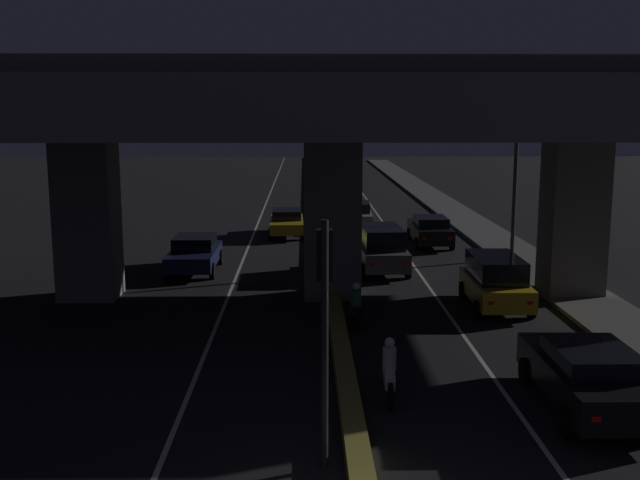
{
  "coord_description": "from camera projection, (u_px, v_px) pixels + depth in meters",
  "views": [
    {
      "loc": [
        -1.01,
        -10.09,
        6.68
      ],
      "look_at": [
        -0.28,
        23.57,
        0.84
      ],
      "focal_mm": 42.0,
      "sensor_mm": 36.0,
      "label": 1
    }
  ],
  "objects": [
    {
      "name": "car_black_lead",
      "position": [
        588.0,
        375.0,
        16.81
      ],
      "size": [
        2.1,
        4.69,
        1.52
      ],
      "rotation": [
        0.0,
        0.0,
        1.56
      ],
      "color": "black",
      "rests_on": "ground_plane"
    },
    {
      "name": "car_dark_blue_lead_oncoming",
      "position": [
        194.0,
        253.0,
        31.37
      ],
      "size": [
        2.03,
        4.39,
        1.48
      ],
      "rotation": [
        0.0,
        0.0,
        -1.57
      ],
      "color": "#141938",
      "rests_on": "ground_plane"
    },
    {
      "name": "lane_line_left_inner",
      "position": [
        259.0,
        222.0,
        45.49
      ],
      "size": [
        0.12,
        126.0,
        0.0
      ],
      "primitive_type": "cube",
      "color": "beige",
      "rests_on": "ground_plane"
    },
    {
      "name": "car_silver_fifth",
      "position": [
        356.0,
        214.0,
        43.09
      ],
      "size": [
        2.06,
        4.68,
        1.5
      ],
      "rotation": [
        0.0,
        0.0,
        1.53
      ],
      "color": "gray",
      "rests_on": "ground_plane"
    },
    {
      "name": "car_black_fourth",
      "position": [
        430.0,
        230.0,
        37.54
      ],
      "size": [
        1.94,
        4.59,
        1.46
      ],
      "rotation": [
        0.0,
        0.0,
        1.56
      ],
      "color": "black",
      "rests_on": "ground_plane"
    },
    {
      "name": "car_taxi_yellow_second",
      "position": [
        496.0,
        281.0,
        25.53
      ],
      "size": [
        1.98,
        4.11,
        1.79
      ],
      "rotation": [
        0.0,
        0.0,
        1.55
      ],
      "color": "gold",
      "rests_on": "ground_plane"
    },
    {
      "name": "car_grey_third",
      "position": [
        381.0,
        248.0,
        31.31
      ],
      "size": [
        2.09,
        4.3,
        1.89
      ],
      "rotation": [
        0.0,
        0.0,
        1.6
      ],
      "color": "#515459",
      "rests_on": "ground_plane"
    },
    {
      "name": "motorcycle_white_filtering_near",
      "position": [
        389.0,
        373.0,
        17.51
      ],
      "size": [
        0.34,
        1.98,
        1.47
      ],
      "rotation": [
        0.0,
        0.0,
        1.51
      ],
      "color": "black",
      "rests_on": "ground_plane"
    },
    {
      "name": "elevated_overpass",
      "position": [
        323.0,
        118.0,
        26.22
      ],
      "size": [
        35.47,
        11.86,
        8.6
      ],
      "color": "slate",
      "rests_on": "ground_plane"
    },
    {
      "name": "motorcycle_blue_filtering_far",
      "position": [
        349.0,
        272.0,
        28.36
      ],
      "size": [
        0.33,
        1.97,
        1.52
      ],
      "rotation": [
        0.0,
        0.0,
        1.61
      ],
      "color": "black",
      "rests_on": "ground_plane"
    },
    {
      "name": "car_taxi_yellow_second_oncoming",
      "position": [
        287.0,
        222.0,
        40.45
      ],
      "size": [
        1.96,
        4.43,
        1.39
      ],
      "rotation": [
        0.0,
        0.0,
        -1.55
      ],
      "color": "gold",
      "rests_on": "ground_plane"
    },
    {
      "name": "traffic_light_left_of_median",
      "position": [
        324.0,
        301.0,
        13.67
      ],
      "size": [
        0.3,
        0.49,
        4.76
      ],
      "color": "black",
      "rests_on": "ground_plane"
    },
    {
      "name": "median_divider",
      "position": [
        321.0,
        219.0,
        45.54
      ],
      "size": [
        0.48,
        126.0,
        0.38
      ],
      "primitive_type": "cube",
      "color": "olive",
      "rests_on": "ground_plane"
    },
    {
      "name": "motorcycle_black_filtering_mid",
      "position": [
        356.0,
        307.0,
        23.42
      ],
      "size": [
        0.33,
        1.85,
        1.39
      ],
      "rotation": [
        0.0,
        0.0,
        1.62
      ],
      "color": "black",
      "rests_on": "ground_plane"
    },
    {
      "name": "street_lamp",
      "position": [
        509.0,
        166.0,
        33.35
      ],
      "size": [
        2.03,
        0.32,
        7.12
      ],
      "color": "#2D2D30",
      "rests_on": "ground_plane"
    },
    {
      "name": "sidewalk_right",
      "position": [
        495.0,
        240.0,
        38.86
      ],
      "size": [
        2.6,
        126.0,
        0.13
      ],
      "primitive_type": "cube",
      "color": "#5B5956",
      "rests_on": "ground_plane"
    },
    {
      "name": "lane_line_right_inner",
      "position": [
        382.0,
        221.0,
        45.66
      ],
      "size": [
        0.12,
        126.0,
        0.0
      ],
      "primitive_type": "cube",
      "color": "beige",
      "rests_on": "ground_plane"
    }
  ]
}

